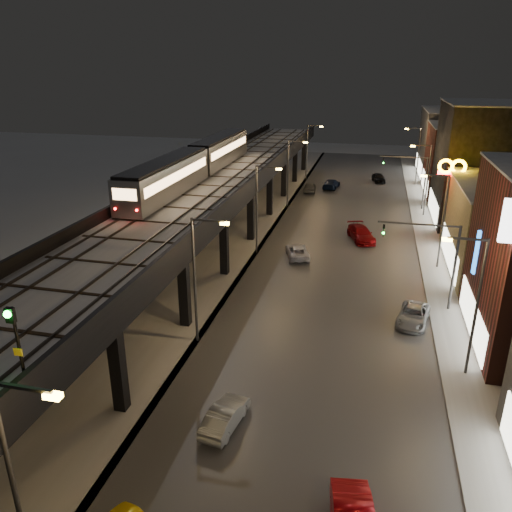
# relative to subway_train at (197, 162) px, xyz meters

# --- Properties ---
(ground) EXTENTS (220.00, 220.00, 0.00)m
(ground) POSITION_rel_subway_train_xyz_m (8.50, -35.59, -8.26)
(ground) COLOR silver
(road_surface) EXTENTS (17.00, 120.00, 0.06)m
(road_surface) POSITION_rel_subway_train_xyz_m (16.00, -0.59, -8.23)
(road_surface) COLOR #46474D
(road_surface) RESTS_ON ground
(sidewalk_right) EXTENTS (4.00, 120.00, 0.14)m
(sidewalk_right) POSITION_rel_subway_train_xyz_m (26.00, -0.59, -8.19)
(sidewalk_right) COLOR #9FA1A8
(sidewalk_right) RESTS_ON ground
(under_viaduct_pavement) EXTENTS (11.00, 120.00, 0.06)m
(under_viaduct_pavement) POSITION_rel_subway_train_xyz_m (2.50, -0.59, -8.23)
(under_viaduct_pavement) COLOR #9FA1A8
(under_viaduct_pavement) RESTS_ON ground
(elevated_viaduct) EXTENTS (9.00, 100.00, 6.30)m
(elevated_viaduct) POSITION_rel_subway_train_xyz_m (2.50, -3.75, -2.65)
(elevated_viaduct) COLOR black
(elevated_viaduct) RESTS_ON ground
(viaduct_trackbed) EXTENTS (8.40, 100.00, 0.32)m
(viaduct_trackbed) POSITION_rel_subway_train_xyz_m (2.49, -3.62, -1.88)
(viaduct_trackbed) COLOR #B2B7C1
(viaduct_trackbed) RESTS_ON elevated_viaduct
(viaduct_parapet_streetside) EXTENTS (0.30, 100.00, 1.10)m
(viaduct_parapet_streetside) POSITION_rel_subway_train_xyz_m (6.85, -3.59, -1.41)
(viaduct_parapet_streetside) COLOR black
(viaduct_parapet_streetside) RESTS_ON elevated_viaduct
(viaduct_parapet_far) EXTENTS (0.30, 100.00, 1.10)m
(viaduct_parapet_far) POSITION_rel_subway_train_xyz_m (-1.85, -3.59, -1.41)
(viaduct_parapet_far) COLOR black
(viaduct_parapet_far) RESTS_ON elevated_viaduct
(building_d) EXTENTS (12.20, 13.20, 14.16)m
(building_d) POSITION_rel_subway_train_xyz_m (32.49, 12.41, -1.19)
(building_d) COLOR black
(building_d) RESTS_ON ground
(building_e) EXTENTS (12.20, 12.20, 10.16)m
(building_e) POSITION_rel_subway_train_xyz_m (32.49, 26.41, -3.18)
(building_e) COLOR #57201C
(building_e) RESTS_ON ground
(building_f) EXTENTS (12.20, 16.20, 11.16)m
(building_f) POSITION_rel_subway_train_xyz_m (32.49, 40.41, -2.69)
(building_f) COLOR #444546
(building_f) RESTS_ON ground
(streetlight_left_0) EXTENTS (2.57, 0.28, 9.00)m
(streetlight_left_0) POSITION_rel_subway_train_xyz_m (8.07, -40.59, -3.03)
(streetlight_left_0) COLOR #38383A
(streetlight_left_0) RESTS_ON ground
(streetlight_left_1) EXTENTS (2.57, 0.28, 9.00)m
(streetlight_left_1) POSITION_rel_subway_train_xyz_m (8.07, -22.59, -3.03)
(streetlight_left_1) COLOR #38383A
(streetlight_left_1) RESTS_ON ground
(streetlight_right_1) EXTENTS (2.56, 0.28, 9.00)m
(streetlight_right_1) POSITION_rel_subway_train_xyz_m (25.23, -22.59, -3.03)
(streetlight_right_1) COLOR #38383A
(streetlight_right_1) RESTS_ON ground
(streetlight_left_2) EXTENTS (2.57, 0.28, 9.00)m
(streetlight_left_2) POSITION_rel_subway_train_xyz_m (8.07, -4.59, -3.03)
(streetlight_left_2) COLOR #38383A
(streetlight_left_2) RESTS_ON ground
(streetlight_right_2) EXTENTS (2.56, 0.28, 9.00)m
(streetlight_right_2) POSITION_rel_subway_train_xyz_m (25.23, -4.59, -3.03)
(streetlight_right_2) COLOR #38383A
(streetlight_right_2) RESTS_ON ground
(streetlight_left_3) EXTENTS (2.57, 0.28, 9.00)m
(streetlight_left_3) POSITION_rel_subway_train_xyz_m (8.07, 13.41, -3.03)
(streetlight_left_3) COLOR #38383A
(streetlight_left_3) RESTS_ON ground
(streetlight_right_3) EXTENTS (2.56, 0.28, 9.00)m
(streetlight_right_3) POSITION_rel_subway_train_xyz_m (25.23, 13.41, -3.03)
(streetlight_right_3) COLOR #38383A
(streetlight_right_3) RESTS_ON ground
(streetlight_left_4) EXTENTS (2.57, 0.28, 9.00)m
(streetlight_left_4) POSITION_rel_subway_train_xyz_m (8.07, 31.41, -3.03)
(streetlight_left_4) COLOR #38383A
(streetlight_left_4) RESTS_ON ground
(streetlight_right_4) EXTENTS (2.56, 0.28, 9.00)m
(streetlight_right_4) POSITION_rel_subway_train_xyz_m (25.23, 31.41, -3.03)
(streetlight_right_4) COLOR #38383A
(streetlight_right_4) RESTS_ON ground
(traffic_light_rig_a) EXTENTS (6.10, 0.34, 7.00)m
(traffic_light_rig_a) POSITION_rel_subway_train_xyz_m (24.34, -13.60, -3.76)
(traffic_light_rig_a) COLOR #38383A
(traffic_light_rig_a) RESTS_ON ground
(traffic_light_rig_b) EXTENTS (6.10, 0.34, 7.00)m
(traffic_light_rig_b) POSITION_rel_subway_train_xyz_m (24.34, 16.40, -3.76)
(traffic_light_rig_b) COLOR #38383A
(traffic_light_rig_b) RESTS_ON ground
(subway_train) EXTENTS (2.77, 33.39, 3.31)m
(subway_train) POSITION_rel_subway_train_xyz_m (0.00, 0.00, 0.00)
(subway_train) COLOR gray
(subway_train) RESTS_ON viaduct_trackbed
(rail_signal) EXTENTS (0.38, 0.45, 3.26)m
(rail_signal) POSITION_rel_subway_train_xyz_m (6.40, -37.66, 0.68)
(rail_signal) COLOR black
(rail_signal) RESTS_ON viaduct_trackbed
(car_near_white) EXTENTS (1.90, 4.06, 1.29)m
(car_near_white) POSITION_rel_subway_train_xyz_m (12.28, -30.72, -7.62)
(car_near_white) COLOR gray
(car_near_white) RESTS_ON ground
(car_mid_silver) EXTENTS (3.24, 4.82, 1.23)m
(car_mid_silver) POSITION_rel_subway_train_xyz_m (12.08, -4.95, -7.65)
(car_mid_silver) COLOR silver
(car_mid_silver) RESTS_ON ground
(car_mid_dark) EXTENTS (2.60, 5.15, 1.44)m
(car_mid_dark) POSITION_rel_subway_train_xyz_m (12.58, 25.72, -7.54)
(car_mid_dark) COLOR black
(car_mid_dark) RESTS_ON ground
(car_far_white) EXTENTS (2.00, 4.32, 1.43)m
(car_far_white) POSITION_rel_subway_train_xyz_m (9.65, 22.80, -7.55)
(car_far_white) COLOR #505153
(car_far_white) RESTS_ON ground
(car_onc_dark) EXTENTS (2.89, 4.78, 1.24)m
(car_onc_dark) POSITION_rel_subway_train_xyz_m (22.63, -16.51, -7.64)
(car_onc_dark) COLOR gray
(car_onc_dark) RESTS_ON ground
(car_onc_white) EXTENTS (3.71, 5.63, 1.52)m
(car_onc_white) POSITION_rel_subway_train_xyz_m (18.08, 1.74, -7.50)
(car_onc_white) COLOR maroon
(car_onc_white) RESTS_ON ground
(car_onc_red) EXTENTS (2.56, 4.41, 1.41)m
(car_onc_red) POSITION_rel_subway_train_xyz_m (19.71, 32.10, -7.56)
(car_onc_red) COLOR black
(car_onc_red) RESTS_ON ground
(sign_mcdonalds) EXTENTS (2.78, 0.53, 9.34)m
(sign_mcdonalds) POSITION_rel_subway_train_xyz_m (26.50, 1.72, -0.77)
(sign_mcdonalds) COLOR #38383A
(sign_mcdonalds) RESTS_ON ground
(sign_carwash) EXTENTS (1.42, 0.35, 7.38)m
(sign_carwash) POSITION_rel_subway_train_xyz_m (27.00, -15.66, -3.12)
(sign_carwash) COLOR #38383A
(sign_carwash) RESTS_ON ground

